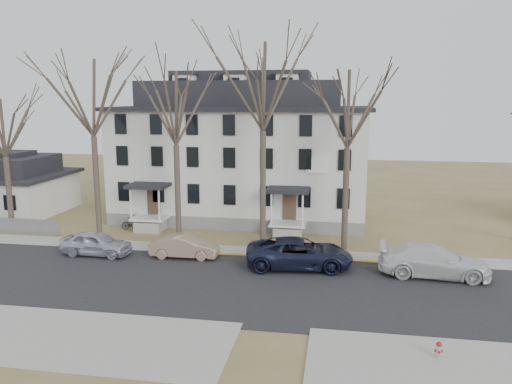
% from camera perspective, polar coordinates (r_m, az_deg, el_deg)
% --- Properties ---
extents(ground, '(120.00, 120.00, 0.00)m').
position_cam_1_polar(ground, '(25.64, -4.91, -12.16)').
color(ground, olive).
rests_on(ground, ground).
extents(main_road, '(120.00, 10.00, 0.04)m').
position_cam_1_polar(main_road, '(27.44, -3.86, -10.57)').
color(main_road, '#27272A').
rests_on(main_road, ground).
extents(far_sidewalk, '(120.00, 2.00, 0.08)m').
position_cam_1_polar(far_sidewalk, '(32.97, -1.43, -6.85)').
color(far_sidewalk, '#A09F97').
rests_on(far_sidewalk, ground).
extents(near_sidewalk_right, '(14.00, 5.00, 0.08)m').
position_cam_1_polar(near_sidewalk_right, '(21.30, 25.99, -18.31)').
color(near_sidewalk_right, '#A09F97').
rests_on(near_sidewalk_right, ground).
extents(near_sidewalk_left, '(20.00, 5.00, 0.08)m').
position_cam_1_polar(near_sidewalk_left, '(24.78, -26.88, -14.18)').
color(near_sidewalk_left, '#A09F97').
rests_on(near_sidewalk_left, ground).
extents(yellow_curb, '(14.00, 0.25, 0.06)m').
position_cam_1_polar(yellow_curb, '(31.58, 7.27, -7.74)').
color(yellow_curb, gold).
rests_on(yellow_curb, ground).
extents(boarding_house, '(20.80, 12.36, 12.05)m').
position_cam_1_polar(boarding_house, '(41.84, -1.57, 4.44)').
color(boarding_house, slate).
rests_on(boarding_house, ground).
extents(small_house, '(8.70, 8.70, 5.00)m').
position_cam_1_polar(small_house, '(48.51, -25.90, 0.50)').
color(small_house, silver).
rests_on(small_house, ground).
extents(tree_far_left, '(8.40, 8.40, 13.72)m').
position_cam_1_polar(tree_far_left, '(36.82, -18.32, 10.80)').
color(tree_far_left, '#473B31').
rests_on(tree_far_left, ground).
extents(tree_mid_left, '(7.80, 7.80, 12.74)m').
position_cam_1_polar(tree_mid_left, '(34.46, -9.24, 10.00)').
color(tree_mid_left, '#473B31').
rests_on(tree_mid_left, ground).
extents(tree_center, '(9.00, 9.00, 14.70)m').
position_cam_1_polar(tree_center, '(33.06, 0.83, 12.68)').
color(tree_center, '#473B31').
rests_on(tree_center, ground).
extents(tree_mid_right, '(7.80, 7.80, 12.74)m').
position_cam_1_polar(tree_mid_right, '(32.66, 10.55, 9.93)').
color(tree_mid_right, '#473B31').
rests_on(tree_mid_right, ground).
extents(tree_bungalow, '(6.60, 6.60, 10.78)m').
position_cam_1_polar(tree_bungalow, '(40.58, -26.98, 6.98)').
color(tree_bungalow, '#473B31').
rests_on(tree_bungalow, ground).
extents(car_silver, '(4.58, 1.98, 1.54)m').
position_cam_1_polar(car_silver, '(33.63, -17.78, -5.66)').
color(car_silver, silver).
rests_on(car_silver, ground).
extents(car_tan, '(4.33, 1.64, 1.41)m').
position_cam_1_polar(car_tan, '(31.91, -8.18, -6.24)').
color(car_tan, '#9D7D6A').
rests_on(car_tan, ground).
extents(car_navy, '(6.54, 3.52, 1.74)m').
position_cam_1_polar(car_navy, '(29.83, 4.98, -7.05)').
color(car_navy, '#171B33').
rests_on(car_navy, ground).
extents(car_white, '(6.20, 2.76, 1.77)m').
position_cam_1_polar(car_white, '(30.07, 19.65, -7.48)').
color(car_white, silver).
rests_on(car_white, ground).
extents(bicycle_left, '(1.63, 0.73, 0.83)m').
position_cam_1_polar(bicycle_left, '(39.26, -12.40, -3.60)').
color(bicycle_left, black).
rests_on(bicycle_left, ground).
extents(bicycle_right, '(1.60, 1.03, 0.94)m').
position_cam_1_polar(bicycle_right, '(39.34, -13.99, -3.56)').
color(bicycle_right, black).
rests_on(bicycle_right, ground).
extents(fire_hydrant, '(0.31, 0.29, 0.74)m').
position_cam_1_polar(fire_hydrant, '(21.35, 20.14, -16.65)').
color(fire_hydrant, '#B7B7BA').
rests_on(fire_hydrant, ground).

